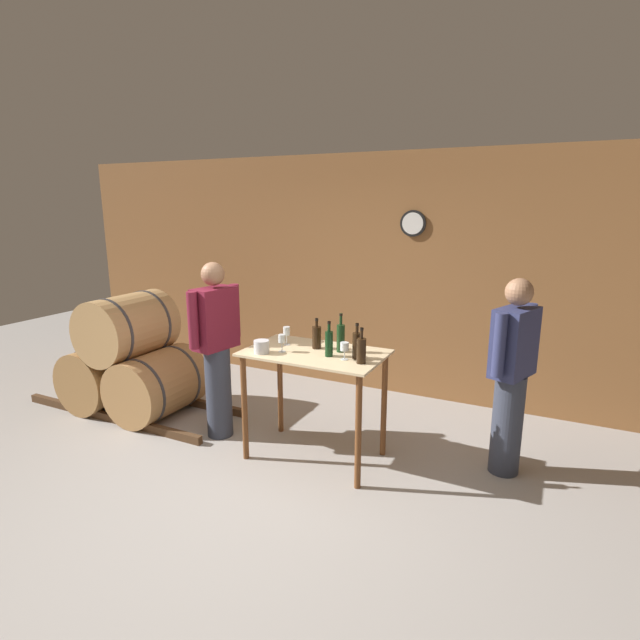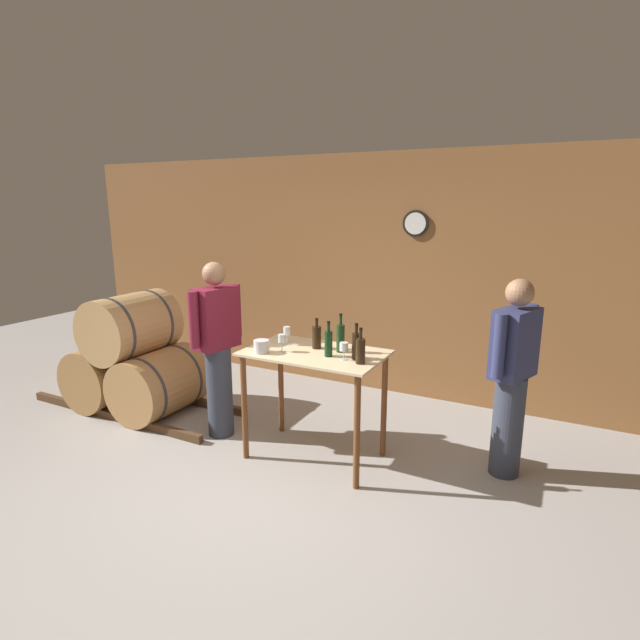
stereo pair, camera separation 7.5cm
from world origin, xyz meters
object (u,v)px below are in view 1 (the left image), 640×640
at_px(wine_bottle_far_left, 317,337).
at_px(wine_glass_near_left, 287,332).
at_px(wine_glass_near_center, 282,339).
at_px(person_visitor_with_scarf, 512,374).
at_px(wine_glass_near_right, 344,347).
at_px(wine_bottle_left, 329,343).
at_px(wine_bottle_center, 341,337).
at_px(person_host, 216,347).
at_px(wine_bottle_far_right, 361,350).
at_px(ice_bucket, 262,347).
at_px(wine_bottle_right, 357,345).

relative_size(wine_bottle_far_left, wine_glass_near_left, 1.63).
height_order(wine_glass_near_center, person_visitor_with_scarf, person_visitor_with_scarf).
bearing_deg(wine_glass_near_right, wine_bottle_left, 169.75).
bearing_deg(wine_bottle_center, wine_glass_near_left, -178.05).
height_order(wine_bottle_far_left, person_host, person_host).
xyz_separation_m(wine_bottle_far_right, wine_glass_near_left, (-0.77, 0.19, 0.01)).
relative_size(wine_bottle_center, ice_bucket, 2.55).
distance_m(wine_glass_near_left, ice_bucket, 0.32).
height_order(wine_bottle_left, person_visitor_with_scarf, person_visitor_with_scarf).
xyz_separation_m(wine_bottle_right, person_host, (-1.38, -0.01, -0.19)).
relative_size(wine_bottle_left, wine_bottle_far_right, 1.02).
bearing_deg(person_visitor_with_scarf, wine_glass_near_right, -155.28).
relative_size(wine_bottle_center, person_host, 0.20).
relative_size(wine_bottle_far_left, person_host, 0.16).
bearing_deg(ice_bucket, wine_glass_near_left, 78.29).
bearing_deg(person_host, wine_glass_near_center, -7.01).
distance_m(wine_glass_near_left, wine_glass_near_center, 0.21).
relative_size(person_host, person_visitor_with_scarf, 1.03).
relative_size(wine_bottle_right, wine_glass_near_center, 1.95).
bearing_deg(wine_bottle_far_right, wine_glass_near_right, 170.61).
distance_m(wine_glass_near_left, person_host, 0.72).
distance_m(wine_bottle_center, person_visitor_with_scarf, 1.38).
height_order(wine_bottle_left, wine_bottle_far_right, wine_bottle_left).
bearing_deg(wine_bottle_left, wine_bottle_center, 78.08).
distance_m(wine_bottle_far_left, wine_glass_near_left, 0.28).
distance_m(wine_bottle_right, wine_glass_near_right, 0.10).
distance_m(wine_glass_near_center, person_visitor_with_scarf, 1.86).
distance_m(wine_bottle_right, wine_bottle_far_right, 0.12).
bearing_deg(wine_glass_near_left, wine_bottle_far_left, 3.58).
distance_m(wine_bottle_left, wine_bottle_center, 0.16).
distance_m(ice_bucket, person_visitor_with_scarf, 2.01).
bearing_deg(wine_glass_near_center, wine_bottle_right, 9.12).
bearing_deg(ice_bucket, wine_glass_near_right, 11.39).
distance_m(wine_bottle_left, wine_bottle_far_right, 0.30).
bearing_deg(wine_glass_near_center, person_visitor_with_scarf, 18.49).
relative_size(wine_bottle_left, ice_bucket, 2.26).
height_order(wine_bottle_right, wine_glass_near_center, wine_bottle_right).
height_order(wine_bottle_far_left, wine_glass_near_center, wine_bottle_far_left).
distance_m(wine_glass_near_right, person_host, 1.32).
xyz_separation_m(wine_bottle_right, wine_bottle_far_right, (0.08, -0.09, -0.01)).
relative_size(wine_glass_near_left, ice_bucket, 1.26).
bearing_deg(person_host, wine_bottle_far_left, 7.33).
distance_m(wine_glass_near_left, person_visitor_with_scarf, 1.87).
distance_m(wine_bottle_center, wine_glass_near_left, 0.51).
bearing_deg(person_visitor_with_scarf, ice_bucket, -159.88).
bearing_deg(wine_bottle_far_right, wine_bottle_left, 170.18).
xyz_separation_m(wine_bottle_right, wine_glass_near_center, (-0.63, -0.10, -0.01)).
distance_m(wine_glass_near_center, person_host, 0.78).
relative_size(wine_glass_near_left, wine_glass_near_center, 1.09).
bearing_deg(wine_bottle_center, person_visitor_with_scarf, 15.66).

